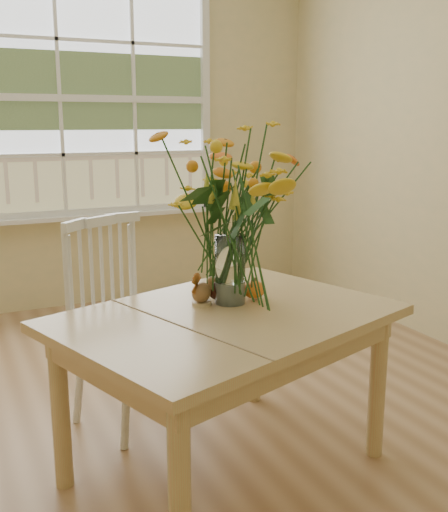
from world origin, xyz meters
name	(u,v)px	position (x,y,z in m)	size (l,w,h in m)	color
floor	(173,443)	(0.00, 0.00, -0.01)	(4.00, 4.50, 0.01)	#9B714B
wall_back	(60,127)	(0.00, 2.25, 1.35)	(4.00, 0.02, 2.70)	beige
window	(60,101)	(0.00, 2.21, 1.53)	(2.42, 0.12, 1.74)	silver
dining_table	(226,335)	(0.12, -0.28, 0.58)	(1.46, 1.24, 0.67)	tan
windsor_chair	(117,311)	(-0.14, 0.34, 0.53)	(0.57, 0.56, 0.94)	white
flower_vase	(230,201)	(0.19, -0.17, 1.08)	(0.58, 0.58, 0.69)	white
pumpkin	(254,290)	(0.31, -0.17, 0.70)	(0.09, 0.09, 0.07)	orange
turkey_figurine	(201,293)	(0.08, -0.15, 0.72)	(0.12, 0.12, 0.12)	#CCB78C
dark_gourd	(218,292)	(0.16, -0.13, 0.71)	(0.13, 0.09, 0.08)	#38160F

